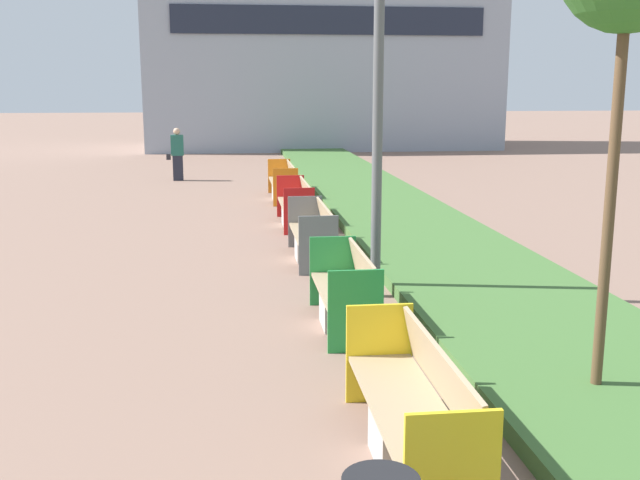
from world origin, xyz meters
TOP-DOWN VIEW (x-y plane):
  - planter_grass_strip at (3.20, 12.00)m, footprint 2.80×120.00m
  - building_backdrop at (4.00, 38.38)m, footprint 16.28×6.85m
  - bench_yellow_frame at (0.94, 6.96)m, footprint 0.65×2.36m
  - bench_green_frame at (0.94, 10.38)m, footprint 0.65×1.91m
  - bench_grey_frame at (0.94, 14.02)m, footprint 0.65×2.17m
  - bench_red_frame at (0.94, 17.31)m, footprint 0.65×2.19m
  - bench_orange_frame at (0.94, 21.08)m, footprint 0.65×2.45m
  - pedestrian_walking at (-2.08, 25.45)m, footprint 0.53×0.24m

SIDE VIEW (x-z plane):
  - planter_grass_strip at x=3.20m, z-range 0.00..0.18m
  - bench_green_frame at x=0.94m, z-range -0.11..0.83m
  - bench_grey_frame at x=0.94m, z-range -0.10..0.84m
  - bench_red_frame at x=0.94m, z-range -0.10..0.84m
  - bench_yellow_frame at x=0.94m, z-range -0.09..0.85m
  - bench_orange_frame at x=0.94m, z-range -0.09..0.85m
  - pedestrian_walking at x=-2.08m, z-range 0.01..1.65m
  - building_backdrop at x=4.00m, z-range 0.00..10.39m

